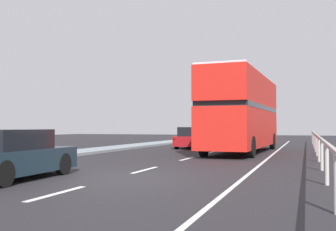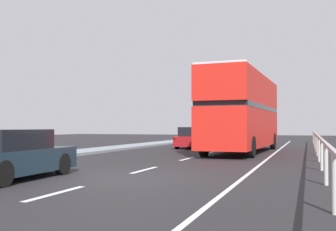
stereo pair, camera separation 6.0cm
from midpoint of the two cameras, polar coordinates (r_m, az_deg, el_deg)
name	(u,v)px [view 1 (the left image)]	position (r m, az deg, el deg)	size (l,w,h in m)	color
ground_plane	(117,179)	(11.70, -7.23, -8.81)	(75.23, 120.00, 0.10)	#252327
lane_paint_markings	(241,158)	(19.02, 10.00, -5.84)	(3.53, 46.00, 0.01)	silver
bridge_side_railing	(318,140)	(19.44, 20.09, -3.17)	(0.10, 42.00, 1.05)	#BBB5B0
double_decker_bus_red	(242,111)	(23.07, 10.28, 0.63)	(2.94, 10.86, 4.30)	red
hatchback_car_near	(10,155)	(11.87, -21.31, -5.22)	(1.92, 4.14, 1.35)	#192A35
sedan_car_ahead	(194,138)	(27.21, 3.57, -3.17)	(1.94, 4.19, 1.40)	maroon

